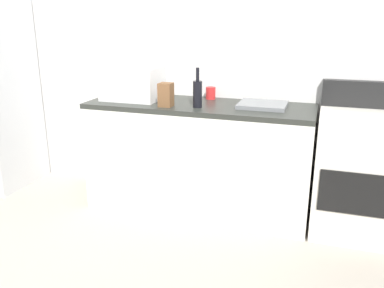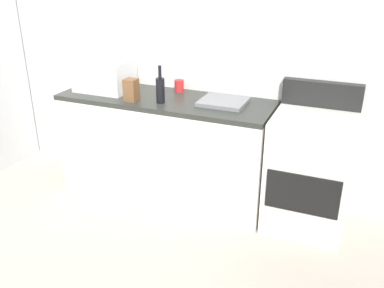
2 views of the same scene
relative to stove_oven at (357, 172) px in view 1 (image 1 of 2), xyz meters
name	(u,v)px [view 1 (image 1 of 2)]	position (x,y,z in m)	size (l,w,h in m)	color
ground_plane	(94,283)	(-1.52, -1.21, -0.47)	(6.00, 6.00, 0.00)	#B2A899
wall_back	(178,48)	(-1.52, 0.34, 0.83)	(5.00, 0.10, 2.60)	silver
kitchen_counter	(199,157)	(-1.22, -0.01, -0.02)	(1.80, 0.60, 0.90)	silver
stove_oven	(357,172)	(0.00, 0.00, 0.00)	(0.60, 0.61, 1.10)	silver
microwave	(133,83)	(-1.80, 0.00, 0.57)	(0.46, 0.34, 0.27)	white
sink_basin	(263,105)	(-0.72, 0.04, 0.45)	(0.36, 0.32, 0.03)	slate
wine_bottle	(198,93)	(-1.19, -0.13, 0.54)	(0.07, 0.07, 0.30)	black
coffee_mug	(211,93)	(-1.19, 0.21, 0.48)	(0.08, 0.08, 0.10)	red
knife_block	(166,95)	(-1.43, -0.18, 0.52)	(0.10, 0.10, 0.18)	brown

